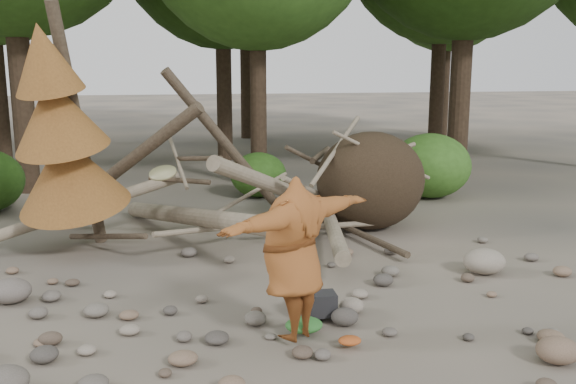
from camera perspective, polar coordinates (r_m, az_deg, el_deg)
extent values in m
plane|color=#514C44|center=(8.63, -0.92, -11.24)|extent=(120.00, 120.00, 0.00)
ellipsoid|color=#332619|center=(12.97, 7.34, 1.00)|extent=(2.20, 1.87, 1.98)
cylinder|color=gray|center=(11.89, -8.61, -2.17)|extent=(2.61, 5.11, 1.08)
cylinder|color=gray|center=(12.47, -0.44, 0.25)|extent=(3.18, 3.71, 1.90)
cylinder|color=brown|center=(12.64, -14.31, 2.35)|extent=(3.08, 1.91, 2.49)
cylinder|color=gray|center=(12.09, 3.87, -2.81)|extent=(1.13, 4.98, 0.43)
cylinder|color=brown|center=(12.78, -5.79, 4.56)|extent=(2.39, 1.03, 2.89)
cylinder|color=gray|center=(12.26, -18.06, -1.47)|extent=(3.71, 0.86, 1.20)
cylinder|color=#4C3F30|center=(11.81, -15.85, -3.82)|extent=(1.52, 1.70, 0.49)
cylinder|color=gray|center=(12.60, -3.29, -0.11)|extent=(1.57, 0.85, 0.69)
cylinder|color=#4C3F30|center=(13.29, 3.29, 2.25)|extent=(1.92, 1.25, 1.10)
cylinder|color=gray|center=(12.19, -9.76, 2.69)|extent=(0.37, 1.42, 0.85)
cylinder|color=#4C3F30|center=(12.02, 6.99, -3.94)|extent=(0.79, 2.54, 0.12)
cylinder|color=gray|center=(11.34, -7.49, -3.33)|extent=(1.78, 1.11, 0.29)
cylinder|color=#4C3F30|center=(11.82, -18.15, 5.43)|extent=(0.67, 1.13, 4.35)
cone|color=brown|center=(11.62, -18.91, 1.80)|extent=(2.06, 2.13, 1.86)
cone|color=brown|center=(11.32, -19.91, 6.60)|extent=(1.71, 1.78, 1.65)
cone|color=brown|center=(11.12, -20.88, 11.11)|extent=(1.23, 1.30, 1.41)
cylinder|color=#38281C|center=(17.78, -23.05, 14.32)|extent=(0.56, 0.56, 8.96)
cylinder|color=#38281C|center=(17.21, -2.69, 12.29)|extent=(0.44, 0.44, 7.14)
cylinder|color=#38281C|center=(19.55, 15.40, 15.20)|extent=(0.60, 0.60, 9.45)
cylinder|color=#38281C|center=(22.14, -5.80, 13.89)|extent=(0.52, 0.52, 8.54)
cylinder|color=#38281C|center=(23.57, 13.29, 12.99)|extent=(0.50, 0.50, 8.12)
cylinder|color=#38281C|center=(28.56, -3.75, 13.59)|extent=(0.54, 0.54, 8.75)
cylinder|color=#38281C|center=(30.45, 13.87, 12.30)|extent=(0.46, 0.46, 7.84)
ellipsoid|color=#2F5C1A|center=(16.03, -2.64, 1.54)|extent=(1.40, 1.40, 1.12)
ellipsoid|color=#3A6D22|center=(16.32, 12.53, 2.31)|extent=(2.00, 2.00, 1.60)
imported|color=brown|center=(7.58, 0.50, -5.93)|extent=(2.35, 1.96, 1.97)
cylinder|color=#878155|center=(6.90, -11.07, 1.68)|extent=(0.30, 0.31, 0.16)
cube|color=black|center=(8.59, 2.74, -10.28)|extent=(0.45, 0.30, 0.30)
ellipsoid|color=#2C692A|center=(8.13, 1.43, -12.06)|extent=(0.47, 0.39, 0.18)
ellipsoid|color=#A3471C|center=(7.84, 5.50, -13.34)|extent=(0.28, 0.23, 0.10)
ellipsoid|color=#625A51|center=(7.39, -23.91, -15.11)|extent=(0.50, 0.45, 0.30)
ellipsoid|color=brown|center=(8.03, 22.86, -12.83)|extent=(0.49, 0.44, 0.30)
ellipsoid|color=gray|center=(10.78, 17.05, -5.91)|extent=(0.67, 0.61, 0.40)
ellipsoid|color=#685E57|center=(9.92, -23.46, -8.06)|extent=(0.58, 0.52, 0.35)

